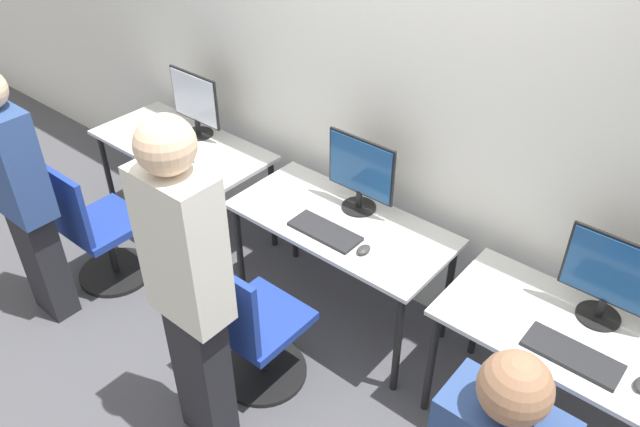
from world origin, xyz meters
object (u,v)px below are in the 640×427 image
object	(u,v)px
keyboard_left	(165,149)
person_left	(21,194)
mouse_center	(364,250)
keyboard_right	(572,355)
monitor_center	(360,173)
keyboard_center	(325,231)
monitor_left	(195,103)
office_chair_center	(253,333)
person_center	(189,285)
office_chair_left	(99,235)
mouse_left	(188,164)
monitor_right	(612,279)

from	to	relation	value
keyboard_left	person_left	bearing A→B (deg)	-91.53
mouse_center	keyboard_right	distance (m)	1.10
monitor_center	keyboard_center	xyz separation A→B (m)	(0.00, -0.30, -0.22)
monitor_left	person_left	distance (m)	1.24
office_chair_center	person_center	xyz separation A→B (m)	(0.04, -0.37, 0.62)
office_chair_left	person_center	distance (m)	1.54
mouse_left	office_chair_left	bearing A→B (deg)	-116.46
mouse_left	monitor_right	size ratio (longest dim) A/B	0.20
person_center	keyboard_right	xyz separation A→B (m)	(1.35, 0.91, -0.25)
monitor_center	person_center	size ratio (longest dim) A/B	0.25
mouse_left	person_center	world-z (taller)	person_center
monitor_left	monitor_center	xyz separation A→B (m)	(1.36, 0.01, 0.00)
keyboard_left	mouse_left	distance (m)	0.26
keyboard_left	mouse_center	distance (m)	1.61
monitor_left	mouse_left	world-z (taller)	monitor_left
monitor_left	monitor_center	distance (m)	1.36
monitor_center	monitor_right	size ratio (longest dim) A/B	1.00
keyboard_center	mouse_center	world-z (taller)	mouse_center
office_chair_left	monitor_left	bearing A→B (deg)	89.14
mouse_center	keyboard_right	world-z (taller)	mouse_center
keyboard_center	person_center	world-z (taller)	person_center
person_left	keyboard_left	bearing A→B (deg)	88.47
keyboard_left	office_chair_left	distance (m)	0.69
office_chair_center	office_chair_left	bearing A→B (deg)	-178.84
mouse_left	office_chair_center	size ratio (longest dim) A/B	0.10
mouse_center	person_center	distance (m)	0.98
monitor_center	mouse_center	world-z (taller)	monitor_center
office_chair_left	keyboard_right	bearing A→B (deg)	11.93
mouse_left	office_chair_center	bearing A→B (deg)	-26.38
monitor_center	office_chair_center	size ratio (longest dim) A/B	0.50
mouse_center	office_chair_center	world-z (taller)	office_chair_center
person_left	monitor_right	distance (m)	3.01
office_chair_left	monitor_right	bearing A→B (deg)	17.95
monitor_left	monitor_center	world-z (taller)	same
person_center	keyboard_right	world-z (taller)	person_center
person_left	monitor_right	size ratio (longest dim) A/B	3.56
monitor_right	keyboard_left	bearing A→B (deg)	-173.68
keyboard_center	person_center	size ratio (longest dim) A/B	0.23
mouse_left	person_center	bearing A→B (deg)	-39.09
mouse_left	person_center	xyz separation A→B (m)	(1.10, -0.89, 0.25)
monitor_left	keyboard_left	bearing A→B (deg)	-90.00
office_chair_center	person_center	size ratio (longest dim) A/B	0.50
person_left	keyboard_right	distance (m)	2.90
keyboard_center	monitor_center	bearing A→B (deg)	90.00
person_left	keyboard_right	bearing A→B (deg)	18.99
monitor_right	keyboard_right	size ratio (longest dim) A/B	1.09
office_chair_left	monitor_center	xyz separation A→B (m)	(1.37, 0.87, 0.59)
monitor_center	monitor_right	distance (m)	1.36
keyboard_center	monitor_right	size ratio (longest dim) A/B	0.92
monitor_left	mouse_left	distance (m)	0.46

